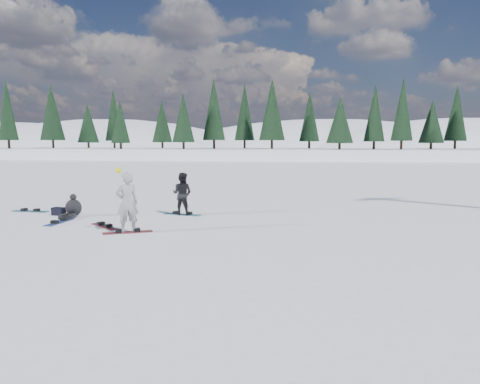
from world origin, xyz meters
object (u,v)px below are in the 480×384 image
object	(u,v)px
snowboard_loose_a	(59,222)
snowboarder_woman	(127,202)
seated_rider	(73,208)
gear_bag	(59,211)
snowboard_loose_b	(105,226)
snowboard_loose_c	(30,211)
snowboarder_man	(182,194)

from	to	relation	value
snowboard_loose_a	snowboarder_woman	bearing A→B (deg)	-111.79
seated_rider	snowboard_loose_a	size ratio (longest dim) A/B	0.69
gear_bag	snowboard_loose_a	world-z (taller)	gear_bag
snowboarder_woman	snowboard_loose_b	world-z (taller)	snowboarder_woman
snowboard_loose_a	snowboard_loose_c	bearing A→B (deg)	51.06
snowboarder_man	gear_bag	size ratio (longest dim) A/B	3.61
seated_rider	snowboard_loose_c	world-z (taller)	seated_rider
snowboarder_woman	snowboard_loose_a	distance (m)	3.44
snowboarder_woman	snowboarder_man	bearing A→B (deg)	-134.54
snowboarder_woman	snowboarder_man	distance (m)	3.69
seated_rider	snowboard_loose_b	distance (m)	2.74
snowboard_loose_a	snowboard_loose_b	bearing A→B (deg)	-103.02
snowboarder_man	snowboard_loose_c	xyz separation A→B (m)	(-6.22, 0.11, -0.80)
snowboard_loose_c	snowboard_loose_a	bearing A→B (deg)	-38.09
snowboarder_woman	snowboarder_man	size ratio (longest dim) A/B	1.25
snowboarder_woman	snowboard_loose_c	distance (m)	6.56
snowboarder_man	gear_bag	world-z (taller)	snowboarder_man
snowboarder_woman	snowboard_loose_a	world-z (taller)	snowboarder_woman
snowboarder_woman	snowboard_loose_b	bearing A→B (deg)	-69.23
seated_rider	snowboarder_woman	bearing A→B (deg)	-47.05
seated_rider	snowboard_loose_b	size ratio (longest dim) A/B	0.69
snowboard_loose_c	snowboarder_man	bearing A→B (deg)	4.22
snowboard_loose_b	seated_rider	bearing A→B (deg)	179.87
snowboard_loose_b	gear_bag	bearing A→B (deg)	-175.22
gear_bag	snowboard_loose_b	distance (m)	3.43
snowboarder_man	seated_rider	bearing A→B (deg)	23.03
snowboarder_man	snowboard_loose_a	bearing A→B (deg)	39.84
seated_rider	snowboard_loose_a	bearing A→B (deg)	-90.34
snowboarder_man	seated_rider	distance (m)	4.09
snowboarder_woman	snowboarder_man	xyz separation A→B (m)	(0.88, 3.58, -0.14)
seated_rider	gear_bag	world-z (taller)	seated_rider
seated_rider	snowboarder_man	bearing A→B (deg)	6.51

